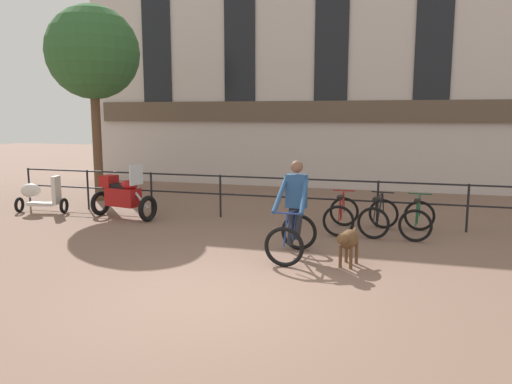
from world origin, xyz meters
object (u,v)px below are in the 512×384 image
(parked_bicycle_mid_left, at_px, (379,217))
(parked_bicycle_mid_right, at_px, (417,219))
(parked_bicycle_near_lamp, at_px, (341,215))
(cyclist_with_bike, at_px, (294,214))
(parked_motorcycle, at_px, (123,196))
(parked_scooter, at_px, (39,195))
(dog, at_px, (348,240))

(parked_bicycle_mid_left, relative_size, parked_bicycle_mid_right, 1.02)
(parked_bicycle_near_lamp, bearing_deg, cyclist_with_bike, 74.55)
(parked_motorcycle, xyz_separation_m, parked_scooter, (-2.40, -0.02, -0.10))
(cyclist_with_bike, bearing_deg, parked_bicycle_mid_left, 58.91)
(dog, bearing_deg, parked_scooter, 173.95)
(parked_bicycle_near_lamp, distance_m, parked_scooter, 7.66)
(parked_bicycle_near_lamp, bearing_deg, dog, 99.08)
(parked_scooter, bearing_deg, parked_bicycle_mid_right, -100.08)
(parked_bicycle_mid_right, xyz_separation_m, parked_scooter, (-9.22, -0.15, 0.10))
(cyclist_with_bike, height_order, parked_bicycle_mid_right, cyclist_with_bike)
(parked_motorcycle, relative_size, parked_bicycle_mid_right, 1.47)
(cyclist_with_bike, bearing_deg, dog, -18.65)
(cyclist_with_bike, xyz_separation_m, parked_bicycle_near_lamp, (0.59, 2.15, -0.41))
(parked_motorcycle, relative_size, parked_bicycle_mid_left, 1.44)
(cyclist_with_bike, height_order, parked_bicycle_mid_left, cyclist_with_bike)
(cyclist_with_bike, relative_size, parked_scooter, 1.27)
(cyclist_with_bike, xyz_separation_m, dog, (1.00, -0.37, -0.32))
(cyclist_with_bike, relative_size, parked_bicycle_near_lamp, 1.53)
(parked_bicycle_mid_left, bearing_deg, parked_bicycle_mid_right, -171.11)
(dog, relative_size, parked_bicycle_mid_left, 0.77)
(dog, bearing_deg, parked_bicycle_mid_right, 75.49)
(dog, relative_size, parked_motorcycle, 0.53)
(parked_bicycle_mid_left, bearing_deg, parked_scooter, 9.92)
(parked_bicycle_near_lamp, bearing_deg, parked_motorcycle, 1.43)
(parked_motorcycle, xyz_separation_m, parked_bicycle_near_lamp, (5.26, 0.13, -0.20))
(dog, distance_m, parked_bicycle_near_lamp, 2.55)
(parked_bicycle_mid_right, bearing_deg, cyclist_with_bike, 50.84)
(cyclist_with_bike, height_order, parked_motorcycle, cyclist_with_bike)
(parked_motorcycle, distance_m, parked_bicycle_near_lamp, 5.26)
(cyclist_with_bike, distance_m, parked_bicycle_near_lamp, 2.27)
(dog, relative_size, parked_bicycle_near_lamp, 0.83)
(parked_motorcycle, distance_m, parked_scooter, 2.40)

